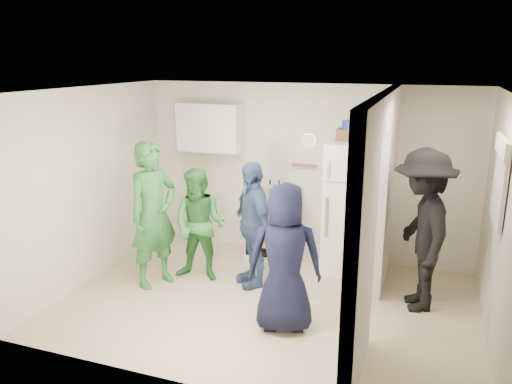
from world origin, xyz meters
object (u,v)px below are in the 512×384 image
(wicker_basket, at_px, (351,135))
(person_green_left, at_px, (154,215))
(yellow_cup_stack_top, at_px, (374,134))
(person_nook, at_px, (422,231))
(person_navy, at_px, (285,258))
(blue_bowl, at_px, (351,125))
(person_denim, at_px, (252,224))
(person_green_center, at_px, (200,225))
(stove, at_px, (273,230))
(fridge, at_px, (354,207))

(wicker_basket, xyz_separation_m, person_green_left, (-2.20, -1.35, -0.93))
(yellow_cup_stack_top, distance_m, person_nook, 1.38)
(person_green_left, distance_m, person_navy, 1.94)
(blue_bowl, height_order, person_navy, blue_bowl)
(wicker_basket, height_order, person_denim, wicker_basket)
(yellow_cup_stack_top, height_order, person_nook, yellow_cup_stack_top)
(person_green_center, bearing_deg, person_navy, -34.22)
(person_green_left, height_order, person_green_center, person_green_left)
(person_green_left, relative_size, person_denim, 1.15)
(wicker_basket, relative_size, person_green_left, 0.19)
(person_denim, xyz_separation_m, person_navy, (0.70, -0.92, -0.00))
(stove, relative_size, person_green_left, 0.45)
(yellow_cup_stack_top, relative_size, person_nook, 0.13)
(fridge, xyz_separation_m, person_green_center, (-1.83, -0.98, -0.15))
(yellow_cup_stack_top, bearing_deg, fridge, 155.56)
(person_navy, height_order, person_nook, person_nook)
(stove, relative_size, wicker_basket, 2.42)
(person_denim, bearing_deg, person_green_center, -125.37)
(fridge, bearing_deg, person_navy, -103.48)
(stove, bearing_deg, person_green_left, -130.84)
(person_navy, bearing_deg, person_green_left, -31.63)
(person_green_left, bearing_deg, fridge, -36.43)
(blue_bowl, bearing_deg, stove, -178.91)
(stove, xyz_separation_m, person_navy, (0.72, -1.84, 0.39))
(fridge, xyz_separation_m, wicker_basket, (-0.10, 0.05, 0.97))
(stove, height_order, wicker_basket, wicker_basket)
(person_green_center, height_order, person_navy, person_navy)
(wicker_basket, relative_size, person_navy, 0.22)
(stove, height_order, person_navy, person_navy)
(person_navy, bearing_deg, blue_bowl, -116.56)
(blue_bowl, height_order, person_green_left, blue_bowl)
(fridge, height_order, person_nook, person_nook)
(fridge, distance_m, person_green_left, 2.65)
(stove, bearing_deg, person_nook, -22.67)
(wicker_basket, bearing_deg, person_denim, -137.68)
(person_navy, bearing_deg, person_green_center, -47.35)
(fridge, distance_m, person_nook, 1.21)
(wicker_basket, height_order, person_green_center, wicker_basket)
(person_green_left, height_order, person_navy, person_green_left)
(stove, xyz_separation_m, person_green_center, (-0.67, -1.01, 0.32))
(blue_bowl, relative_size, yellow_cup_stack_top, 0.96)
(blue_bowl, relative_size, person_green_center, 0.16)
(fridge, xyz_separation_m, person_denim, (-1.13, -0.89, -0.09))
(person_green_center, bearing_deg, blue_bowl, 27.45)
(yellow_cup_stack_top, relative_size, person_navy, 0.15)
(person_navy, bearing_deg, yellow_cup_stack_top, -127.30)
(blue_bowl, xyz_separation_m, person_green_center, (-1.73, -1.03, -1.25))
(yellow_cup_stack_top, bearing_deg, person_nook, -47.19)
(person_denim, xyz_separation_m, person_nook, (2.02, 0.07, 0.14))
(stove, xyz_separation_m, fridge, (1.15, -0.03, 0.47))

